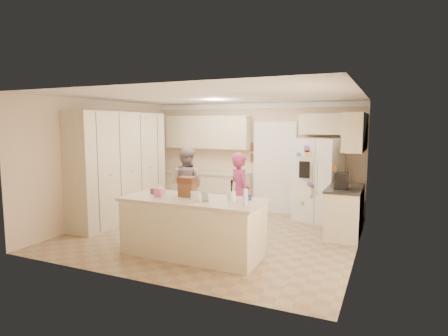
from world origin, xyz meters
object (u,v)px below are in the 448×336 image
at_px(coffee_maker, 342,181).
at_px(teen_boy, 186,184).
at_px(utensil_crock, 231,196).
at_px(island_base, 193,228).
at_px(teen_girl, 240,193).
at_px(tissue_box, 160,192).
at_px(refrigerator, 318,180).
at_px(dollhouse_body, 187,190).

xyz_separation_m(coffee_maker, teen_boy, (-3.24, -0.01, -0.27)).
distance_m(coffee_maker, utensil_crock, 2.32).
height_order(island_base, teen_girl, teen_girl).
bearing_deg(island_base, utensil_crock, 4.40).
bearing_deg(teen_girl, tissue_box, 104.90).
xyz_separation_m(refrigerator, tissue_box, (-1.98, -3.10, 0.10)).
relative_size(island_base, teen_boy, 1.38).
distance_m(island_base, utensil_crock, 0.86).
height_order(utensil_crock, teen_boy, teen_boy).
height_order(island_base, tissue_box, tissue_box).
relative_size(refrigerator, tissue_box, 12.86).
distance_m(refrigerator, island_base, 3.36).
bearing_deg(utensil_crock, dollhouse_body, 176.42).
distance_m(dollhouse_body, teen_girl, 1.42).
xyz_separation_m(coffee_maker, dollhouse_body, (-2.20, -1.80, -0.03)).
xyz_separation_m(utensil_crock, dollhouse_body, (-0.80, 0.05, 0.04)).
height_order(utensil_crock, teen_girl, teen_girl).
distance_m(coffee_maker, island_base, 2.87).
bearing_deg(dollhouse_body, utensil_crock, -3.58).
bearing_deg(teen_boy, tissue_box, 112.14).
relative_size(coffee_maker, teen_boy, 0.19).
relative_size(coffee_maker, teen_girl, 0.19).
height_order(coffee_maker, teen_girl, teen_girl).
relative_size(coffee_maker, tissue_box, 2.14).
height_order(refrigerator, island_base, refrigerator).
height_order(teen_boy, teen_girl, teen_boy).
xyz_separation_m(tissue_box, teen_boy, (-0.64, 1.99, -0.20)).
distance_m(island_base, dollhouse_body, 0.62).
xyz_separation_m(island_base, teen_girl, (0.24, 1.44, 0.34)).
bearing_deg(refrigerator, teen_boy, -142.17).
bearing_deg(dollhouse_body, island_base, -33.69).
bearing_deg(island_base, tissue_box, -169.70).
bearing_deg(teen_girl, utensil_crock, 148.41).
distance_m(island_base, teen_boy, 2.26).
bearing_deg(utensil_crock, teen_girl, 106.40).
xyz_separation_m(refrigerator, island_base, (-1.43, -3.00, -0.46)).
relative_size(tissue_box, teen_girl, 0.09).
relative_size(refrigerator, island_base, 0.82).
height_order(refrigerator, utensil_crock, refrigerator).
height_order(refrigerator, teen_boy, refrigerator).
bearing_deg(island_base, coffee_maker, 42.83).
xyz_separation_m(tissue_box, teen_girl, (0.79, 1.54, -0.21)).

